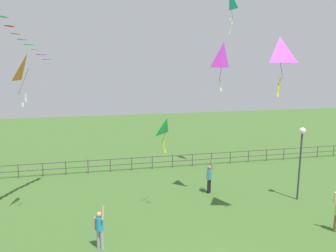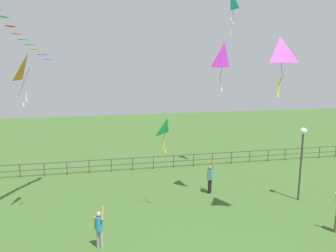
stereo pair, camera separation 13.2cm
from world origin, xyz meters
name	(u,v)px [view 1 (the left image)]	position (x,y,z in m)	size (l,w,h in m)	color
lamppost	(301,147)	(7.39, 6.83, 3.06)	(0.36, 0.36, 4.18)	#38383D
person_0	(100,227)	(-3.65, 4.10, 0.96)	(0.46, 0.41, 1.92)	#99999E
person_2	(209,177)	(2.79, 8.82, 1.00)	(0.50, 0.41, 1.99)	black
kite_0	(279,54)	(4.51, 4.85, 8.05)	(1.04, 1.22, 2.55)	#B22DB2
kite_1	(229,1)	(5.06, 12.17, 11.57)	(0.61, 0.82, 2.84)	#19B2B2
kite_2	(223,57)	(3.16, 8.10, 7.95)	(0.96, 0.95, 2.54)	#B22DB2
kite_3	(28,69)	(-6.52, 7.25, 7.37)	(0.91, 0.95, 2.38)	orange
kite_5	(167,128)	(-0.20, 6.88, 4.47)	(0.86, 0.89, 1.80)	#1EB759
waterfront_railing	(144,161)	(-0.39, 14.00, 0.63)	(36.02, 0.06, 0.95)	#4C4742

